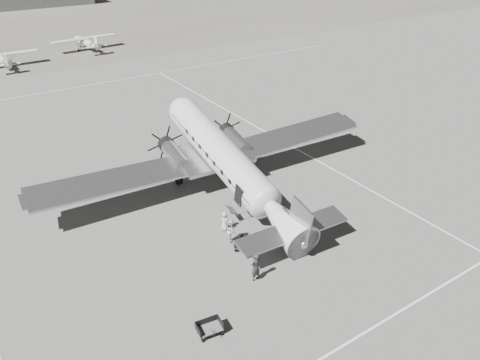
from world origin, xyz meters
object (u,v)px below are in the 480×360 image
object	(u,v)px
passenger	(225,221)
light_plane_right	(86,44)
light_plane_left	(2,61)
baggage_cart_far	(209,328)
ground_crew	(256,267)
baggage_cart_near	(244,244)
ramp_agent	(232,231)
dc3_airliner	(227,162)

from	to	relation	value
passenger	light_plane_right	bearing A→B (deg)	-16.41
light_plane_left	light_plane_right	distance (m)	15.24
baggage_cart_far	ground_crew	xyz separation A→B (m)	(4.80, 2.33, 0.60)
light_plane_left	passenger	size ratio (longest dim) A/B	7.40
baggage_cart_near	ground_crew	xyz separation A→B (m)	(-1.18, -3.13, 0.62)
light_plane_right	baggage_cart_far	size ratio (longest dim) A/B	7.92
passenger	ramp_agent	bearing A→B (deg)	158.67
dc3_airliner	ramp_agent	bearing A→B (deg)	-116.74
passenger	ground_crew	bearing A→B (deg)	159.29
light_plane_left	ramp_agent	size ratio (longest dim) A/B	6.19
dc3_airliner	light_plane_left	distance (m)	53.51
ramp_agent	passenger	world-z (taller)	ramp_agent
dc3_airliner	baggage_cart_near	xyz separation A→B (m)	(-3.17, -7.26, -2.58)
dc3_airliner	passenger	distance (m)	5.89
light_plane_right	baggage_cart_near	distance (m)	64.75
light_plane_right	baggage_cart_near	world-z (taller)	light_plane_right
ground_crew	passenger	bearing A→B (deg)	-111.53
light_plane_right	passenger	size ratio (longest dim) A/B	7.68
light_plane_right	baggage_cart_far	world-z (taller)	light_plane_right
light_plane_right	baggage_cart_far	xyz separation A→B (m)	(-14.98, -69.57, -0.81)
dc3_airliner	light_plane_right	distance (m)	57.18
baggage_cart_far	ground_crew	world-z (taller)	ground_crew
ramp_agent	passenger	size ratio (longest dim) A/B	1.20
light_plane_right	ground_crew	size ratio (longest dim) A/B	5.78
light_plane_left	light_plane_right	size ratio (longest dim) A/B	0.96
dc3_airliner	baggage_cart_far	xyz separation A→B (m)	(-9.15, -12.72, -2.57)
light_plane_left	passenger	distance (m)	57.56
light_plane_right	baggage_cart_near	bearing A→B (deg)	-103.89
ground_crew	ramp_agent	world-z (taller)	ground_crew
dc3_airliner	passenger	xyz separation A→B (m)	(-3.05, -4.53, -2.22)
baggage_cart_near	dc3_airliner	bearing A→B (deg)	34.39
light_plane_right	dc3_airliner	bearing A→B (deg)	-101.75
dc3_airliner	light_plane_left	world-z (taller)	dc3_airliner
light_plane_right	ramp_agent	world-z (taller)	light_plane_right
dc3_airliner	baggage_cart_near	distance (m)	8.33
light_plane_left	baggage_cart_near	world-z (taller)	light_plane_left
light_plane_left	ramp_agent	xyz separation A→B (m)	(5.44, -58.79, -0.26)
light_plane_right	ground_crew	distance (m)	68.00
dc3_airliner	light_plane_right	xyz separation A→B (m)	(5.83, 56.85, -1.76)
baggage_cart_far	baggage_cart_near	bearing A→B (deg)	50.24
ground_crew	passenger	xyz separation A→B (m)	(1.30, 5.86, -0.26)
baggage_cart_near	ground_crew	bearing A→B (deg)	-142.60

